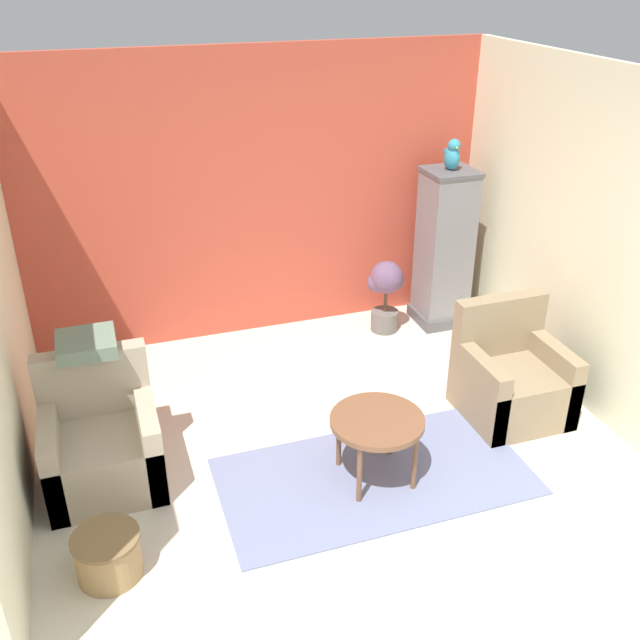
{
  "coord_description": "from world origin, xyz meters",
  "views": [
    {
      "loc": [
        -1.45,
        -2.62,
        3.29
      ],
      "look_at": [
        0.0,
        1.7,
        0.91
      ],
      "focal_mm": 40.0,
      "sensor_mm": 36.0,
      "label": 1
    }
  ],
  "objects_px": {
    "coffee_table": "(377,425)",
    "parrot": "(452,155)",
    "potted_plant": "(386,289)",
    "birdcage": "(444,250)",
    "wicker_basket": "(108,554)",
    "armchair_right": "(511,380)",
    "armchair_left": "(102,446)"
  },
  "relations": [
    {
      "from": "parrot",
      "to": "wicker_basket",
      "type": "xyz_separation_m",
      "value": [
        -3.33,
        -2.32,
        -1.5
      ]
    },
    {
      "from": "armchair_right",
      "to": "potted_plant",
      "type": "height_order",
      "value": "armchair_right"
    },
    {
      "from": "armchair_right",
      "to": "wicker_basket",
      "type": "xyz_separation_m",
      "value": [
        -3.12,
        -0.72,
        -0.14
      ]
    },
    {
      "from": "armchair_right",
      "to": "parrot",
      "type": "relative_size",
      "value": 3.15
    },
    {
      "from": "parrot",
      "to": "potted_plant",
      "type": "height_order",
      "value": "parrot"
    },
    {
      "from": "coffee_table",
      "to": "birdcage",
      "type": "bearing_deg",
      "value": 53.02
    },
    {
      "from": "armchair_left",
      "to": "potted_plant",
      "type": "relative_size",
      "value": 1.27
    },
    {
      "from": "armchair_right",
      "to": "birdcage",
      "type": "relative_size",
      "value": 0.59
    },
    {
      "from": "armchair_left",
      "to": "wicker_basket",
      "type": "distance_m",
      "value": 0.89
    },
    {
      "from": "coffee_table",
      "to": "armchair_left",
      "type": "relative_size",
      "value": 0.71
    },
    {
      "from": "armchair_left",
      "to": "wicker_basket",
      "type": "xyz_separation_m",
      "value": [
        -0.04,
        -0.88,
        -0.14
      ]
    },
    {
      "from": "armchair_right",
      "to": "armchair_left",
      "type": "bearing_deg",
      "value": 177.03
    },
    {
      "from": "coffee_table",
      "to": "armchair_right",
      "type": "relative_size",
      "value": 0.71
    },
    {
      "from": "coffee_table",
      "to": "armchair_left",
      "type": "bearing_deg",
      "value": 162.3
    },
    {
      "from": "armchair_left",
      "to": "parrot",
      "type": "bearing_deg",
      "value": 23.72
    },
    {
      "from": "armchair_right",
      "to": "parrot",
      "type": "distance_m",
      "value": 2.12
    },
    {
      "from": "birdcage",
      "to": "parrot",
      "type": "relative_size",
      "value": 5.34
    },
    {
      "from": "potted_plant",
      "to": "armchair_right",
      "type": "bearing_deg",
      "value": -76.34
    },
    {
      "from": "coffee_table",
      "to": "armchair_right",
      "type": "height_order",
      "value": "armchair_right"
    },
    {
      "from": "birdcage",
      "to": "parrot",
      "type": "height_order",
      "value": "parrot"
    },
    {
      "from": "armchair_left",
      "to": "parrot",
      "type": "height_order",
      "value": "parrot"
    },
    {
      "from": "birdcage",
      "to": "wicker_basket",
      "type": "relative_size",
      "value": 3.84
    },
    {
      "from": "armchair_left",
      "to": "birdcage",
      "type": "distance_m",
      "value": 3.62
    },
    {
      "from": "potted_plant",
      "to": "parrot",
      "type": "bearing_deg",
      "value": 1.29
    },
    {
      "from": "armchair_left",
      "to": "wicker_basket",
      "type": "height_order",
      "value": "armchair_left"
    },
    {
      "from": "birdcage",
      "to": "wicker_basket",
      "type": "height_order",
      "value": "birdcage"
    },
    {
      "from": "armchair_left",
      "to": "armchair_right",
      "type": "xyz_separation_m",
      "value": [
        3.09,
        -0.16,
        0.0
      ]
    },
    {
      "from": "potted_plant",
      "to": "birdcage",
      "type": "bearing_deg",
      "value": 1.06
    },
    {
      "from": "armchair_right",
      "to": "birdcage",
      "type": "height_order",
      "value": "birdcage"
    },
    {
      "from": "coffee_table",
      "to": "parrot",
      "type": "xyz_separation_m",
      "value": [
        1.51,
        2.01,
        1.21
      ]
    },
    {
      "from": "armchair_right",
      "to": "potted_plant",
      "type": "xyz_separation_m",
      "value": [
        -0.39,
        1.59,
        0.14
      ]
    },
    {
      "from": "coffee_table",
      "to": "parrot",
      "type": "height_order",
      "value": "parrot"
    }
  ]
}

